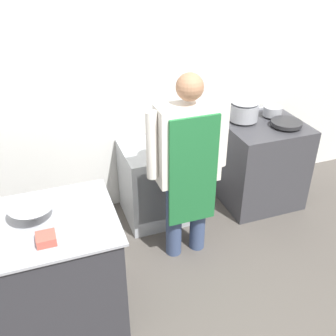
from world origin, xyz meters
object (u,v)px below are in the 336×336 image
person_cook (188,160)px  stock_pot (244,110)px  stove (260,163)px  plastic_tub (46,239)px  saute_pan (287,123)px  mixing_bowl (32,213)px  sauce_pot (272,111)px  fridge_unit (156,183)px

person_cook → stock_pot: size_ratio=5.84×
stove → plastic_tub: 2.49m
plastic_tub → saute_pan: (2.36, 0.94, 0.02)m
mixing_bowl → sauce_pot: size_ratio=1.59×
saute_pan → sauce_pot: bearing=90.0°
saute_pan → plastic_tub: bearing=-158.2°
stock_pot → saute_pan: size_ratio=0.94×
person_cook → fridge_unit: bearing=97.5°
saute_pan → sauce_pot: (0.00, 0.26, 0.03)m
mixing_bowl → fridge_unit: bearing=38.2°
person_cook → saute_pan: size_ratio=5.49×
sauce_pot → stove: bearing=-140.5°
person_cook → saute_pan: 1.26m
plastic_tub → stock_pot: size_ratio=0.42×
person_cook → stock_pot: 1.08m
mixing_bowl → sauce_pot: sauce_pot is taller
fridge_unit → mixing_bowl: mixing_bowl is taller
stove → person_cook: person_cook is taller
stove → saute_pan: 0.53m
person_cook → sauce_pot: bearing=28.2°
plastic_tub → mixing_bowl: bearing=103.1°
stove → stock_pot: (-0.18, 0.13, 0.57)m
stock_pot → person_cook: bearing=-143.3°
stove → saute_pan: saute_pan is taller
plastic_tub → stock_pot: bearing=30.7°
plastic_tub → sauce_pot: (2.36, 1.20, 0.05)m
stove → person_cook: (-1.04, -0.51, 0.50)m
fridge_unit → plastic_tub: size_ratio=6.58×
mixing_bowl → sauce_pot: 2.60m
mixing_bowl → stock_pot: bearing=24.3°
person_cook → plastic_tub: 1.29m
fridge_unit → stock_pot: (0.94, 0.04, 0.63)m
mixing_bowl → saute_pan: bearing=15.8°
saute_pan → sauce_pot: sauce_pot is taller
fridge_unit → plastic_tub: plastic_tub is taller
saute_pan → fridge_unit: bearing=170.4°
fridge_unit → sauce_pot: size_ratio=4.06×
stove → fridge_unit: size_ratio=1.17×
plastic_tub → sauce_pot: bearing=27.0°
person_cook → saute_pan: (1.20, 0.39, -0.02)m
stove → sauce_pot: sauce_pot is taller
fridge_unit → mixing_bowl: bearing=-141.8°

